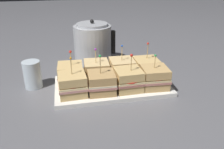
# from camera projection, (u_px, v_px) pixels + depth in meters

# --- Properties ---
(ground_plane) EXTENTS (6.00, 6.00, 0.00)m
(ground_plane) POSITION_uv_depth(u_px,v_px,m) (112.00, 88.00, 1.03)
(ground_plane) COLOR slate
(serving_platter) EXTENTS (0.48, 0.27, 0.02)m
(serving_platter) POSITION_uv_depth(u_px,v_px,m) (112.00, 86.00, 1.02)
(serving_platter) COLOR white
(serving_platter) RESTS_ON ground_plane
(sandwich_front_far_left) EXTENTS (0.11, 0.11, 0.15)m
(sandwich_front_far_left) POSITION_uv_depth(u_px,v_px,m) (72.00, 84.00, 0.92)
(sandwich_front_far_left) COLOR tan
(sandwich_front_far_left) RESTS_ON serving_platter
(sandwich_front_center_left) EXTENTS (0.11, 0.11, 0.16)m
(sandwich_front_center_left) POSITION_uv_depth(u_px,v_px,m) (102.00, 83.00, 0.94)
(sandwich_front_center_left) COLOR tan
(sandwich_front_center_left) RESTS_ON serving_platter
(sandwich_front_center_right) EXTENTS (0.11, 0.11, 0.16)m
(sandwich_front_center_right) POSITION_uv_depth(u_px,v_px,m) (128.00, 80.00, 0.96)
(sandwich_front_center_right) COLOR tan
(sandwich_front_center_right) RESTS_ON serving_platter
(sandwich_front_far_right) EXTENTS (0.12, 0.12, 0.15)m
(sandwich_front_far_right) POSITION_uv_depth(u_px,v_px,m) (155.00, 77.00, 0.98)
(sandwich_front_far_right) COLOR tan
(sandwich_front_far_right) RESTS_ON serving_platter
(sandwich_back_far_left) EXTENTS (0.11, 0.11, 0.15)m
(sandwich_back_far_left) POSITION_uv_depth(u_px,v_px,m) (71.00, 73.00, 1.02)
(sandwich_back_far_left) COLOR tan
(sandwich_back_far_left) RESTS_ON serving_platter
(sandwich_back_center_left) EXTENTS (0.11, 0.11, 0.15)m
(sandwich_back_center_left) POSITION_uv_depth(u_px,v_px,m) (97.00, 71.00, 1.04)
(sandwich_back_center_left) COLOR #DBB77A
(sandwich_back_center_left) RESTS_ON serving_platter
(sandwich_back_center_right) EXTENTS (0.11, 0.11, 0.16)m
(sandwich_back_center_right) POSITION_uv_depth(u_px,v_px,m) (122.00, 69.00, 1.06)
(sandwich_back_center_right) COLOR #DBB77A
(sandwich_back_center_right) RESTS_ON serving_platter
(sandwich_back_far_right) EXTENTS (0.11, 0.11, 0.16)m
(sandwich_back_far_right) POSITION_uv_depth(u_px,v_px,m) (146.00, 67.00, 1.08)
(sandwich_back_far_right) COLOR tan
(sandwich_back_far_right) RESTS_ON serving_platter
(kettle_steel) EXTENTS (0.22, 0.19, 0.24)m
(kettle_steel) POSITION_uv_depth(u_px,v_px,m) (93.00, 44.00, 1.24)
(kettle_steel) COLOR #B7BABF
(kettle_steel) RESTS_ON ground_plane
(drinking_glass) EXTENTS (0.07, 0.07, 0.12)m
(drinking_glass) POSITION_uv_depth(u_px,v_px,m) (32.00, 75.00, 1.01)
(drinking_glass) COLOR silver
(drinking_glass) RESTS_ON ground_plane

